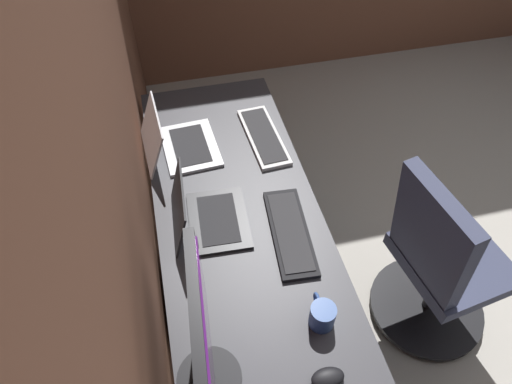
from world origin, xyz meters
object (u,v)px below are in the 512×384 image
(drawer_pedestal, at_px, (247,315))
(keyboard_main, at_px, (290,232))
(office_chair, at_px, (438,266))
(coffee_mug, at_px, (322,315))
(monitor_primary, at_px, (203,345))
(mouse_main, at_px, (328,378))
(laptop_leftmost, at_px, (175,142))
(keyboard_spare, at_px, (263,136))
(laptop_left, at_px, (203,215))

(drawer_pedestal, distance_m, keyboard_main, 0.45)
(office_chair, bearing_deg, coffee_mug, 110.26)
(monitor_primary, bearing_deg, mouse_main, -103.83)
(laptop_leftmost, bearing_deg, monitor_primary, 178.80)
(monitor_primary, height_order, keyboard_spare, monitor_primary)
(keyboard_spare, height_order, mouse_main, mouse_main)
(keyboard_main, distance_m, office_chair, 0.72)
(drawer_pedestal, bearing_deg, keyboard_spare, -19.40)
(keyboard_main, height_order, mouse_main, mouse_main)
(monitor_primary, bearing_deg, office_chair, -71.87)
(laptop_left, bearing_deg, keyboard_main, -111.79)
(mouse_main, xyz_separation_m, office_chair, (0.43, -0.69, -0.29))
(laptop_leftmost, xyz_separation_m, mouse_main, (-1.13, -0.33, -0.04))
(coffee_mug, bearing_deg, drawer_pedestal, 36.58)
(office_chair, bearing_deg, laptop_leftmost, 55.54)
(keyboard_spare, height_order, coffee_mug, coffee_mug)
(laptop_leftmost, distance_m, coffee_mug, 1.01)
(keyboard_main, bearing_deg, monitor_primary, 140.38)
(laptop_left, distance_m, office_chair, 1.05)
(laptop_leftmost, distance_m, laptop_left, 0.45)
(drawer_pedestal, xyz_separation_m, office_chair, (-0.03, -0.85, 0.11))
(keyboard_spare, bearing_deg, keyboard_main, 176.46)
(laptop_leftmost, xyz_separation_m, keyboard_spare, (-0.01, -0.40, -0.04))
(drawer_pedestal, bearing_deg, keyboard_main, -61.94)
(monitor_primary, bearing_deg, laptop_leftmost, -1.20)
(monitor_primary, relative_size, keyboard_main, 1.15)
(monitor_primary, xyz_separation_m, office_chair, (0.34, -1.04, -0.53))
(keyboard_main, bearing_deg, keyboard_spare, -3.54)
(laptop_leftmost, bearing_deg, keyboard_spare, -91.35)
(coffee_mug, bearing_deg, keyboard_main, -0.33)
(keyboard_main, bearing_deg, laptop_left, 68.21)
(laptop_leftmost, distance_m, mouse_main, 1.17)
(keyboard_main, bearing_deg, drawer_pedestal, 118.06)
(laptop_leftmost, bearing_deg, drawer_pedestal, -165.86)
(drawer_pedestal, xyz_separation_m, keyboard_main, (0.11, -0.20, 0.39))
(keyboard_main, relative_size, office_chair, 0.44)
(laptop_left, bearing_deg, laptop_leftmost, 6.98)
(coffee_mug, xyz_separation_m, office_chair, (0.24, -0.65, -0.32))
(laptop_leftmost, bearing_deg, keyboard_main, -146.96)
(mouse_main, distance_m, office_chair, 0.86)
(keyboard_spare, bearing_deg, laptop_left, 141.02)
(keyboard_main, bearing_deg, laptop_leftmost, 33.04)
(drawer_pedestal, relative_size, keyboard_main, 1.62)
(drawer_pedestal, height_order, keyboard_main, keyboard_main)
(monitor_primary, height_order, mouse_main, monitor_primary)
(keyboard_main, height_order, coffee_mug, coffee_mug)
(monitor_primary, height_order, laptop_leftmost, monitor_primary)
(keyboard_main, xyz_separation_m, office_chair, (-0.13, -0.65, -0.28))
(laptop_leftmost, height_order, keyboard_spare, laptop_leftmost)
(monitor_primary, relative_size, coffee_mug, 3.94)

